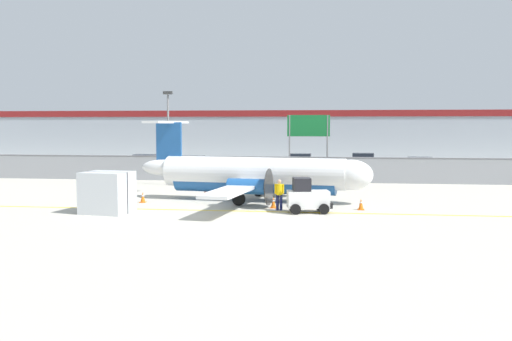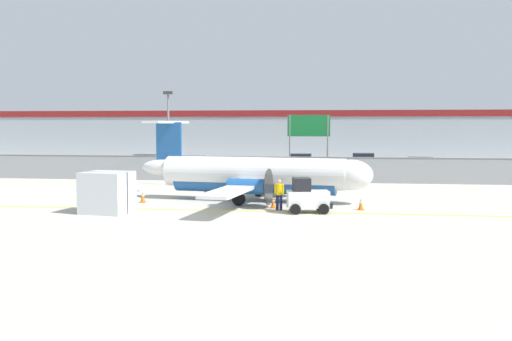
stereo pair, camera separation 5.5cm
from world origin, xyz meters
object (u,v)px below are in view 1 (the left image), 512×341
parked_car_3 (299,161)px  parked_car_5 (418,166)px  traffic_cone_near_right (205,193)px  parked_car_0 (144,162)px  parked_car_2 (252,166)px  highway_sign (308,131)px  cargo_container (107,192)px  traffic_cone_far_left (143,197)px  traffic_cone_far_right (361,204)px  apron_light_pole (168,130)px  commuter_airplane (258,175)px  parked_car_1 (190,164)px  parked_car_4 (364,161)px  baggage_tug (307,197)px  ground_crew_worker (279,193)px  traffic_cone_near_left (273,203)px

parked_car_3 → parked_car_5: size_ratio=0.97×
traffic_cone_near_right → parked_car_0: 22.29m
parked_car_2 → highway_sign: highway_sign is taller
cargo_container → parked_car_0: cargo_container is taller
cargo_container → traffic_cone_far_left: size_ratio=4.18×
traffic_cone_far_right → apron_light_pole: (-14.25, 11.40, 3.99)m
traffic_cone_far_right → parked_car_2: parked_car_2 is taller
commuter_airplane → parked_car_0: size_ratio=3.67×
traffic_cone_far_left → parked_car_1: 20.77m
parked_car_0 → parked_car_4: (22.21, 5.56, 0.00)m
parked_car_2 → highway_sign: 6.91m
commuter_airplane → parked_car_1: commuter_airplane is taller
baggage_tug → traffic_cone_far_left: baggage_tug is taller
traffic_cone_far_right → highway_sign: highway_sign is taller
commuter_airplane → apron_light_pole: apron_light_pole is taller
parked_car_5 → apron_light_pole: bearing=35.2°
parked_car_5 → traffic_cone_far_right: bearing=80.8°
commuter_airplane → traffic_cone_near_right: size_ratio=25.11×
ground_crew_worker → parked_car_2: size_ratio=0.39×
parked_car_1 → parked_car_3: size_ratio=1.03×
traffic_cone_near_right → highway_sign: bearing=64.0°
cargo_container → parked_car_1: bearing=102.6°
cargo_container → apron_light_pole: apron_light_pole is taller
traffic_cone_near_right → parked_car_0: size_ratio=0.15×
parked_car_1 → parked_car_3: (10.21, 5.51, 0.00)m
commuter_airplane → parked_car_3: bearing=95.1°
baggage_tug → parked_car_1: bearing=107.1°
baggage_tug → parked_car_0: bearing=114.2°
parked_car_0 → parked_car_3: 15.91m
parked_car_5 → highway_sign: size_ratio=0.79×
traffic_cone_near_left → parked_car_1: size_ratio=0.15×
parked_car_5 → traffic_cone_near_right: bearing=55.5°
baggage_tug → parked_car_0: baggage_tug is taller
traffic_cone_near_right → parked_car_0: parked_car_0 is taller
parked_car_3 → parked_car_4: same height
ground_crew_worker → parked_car_4: same height
cargo_container → apron_light_pole: bearing=101.9°
cargo_container → parked_car_0: bearing=113.4°
commuter_airplane → traffic_cone_far_left: 7.12m
parked_car_3 → highway_sign: size_ratio=0.77×
ground_crew_worker → cargo_container: cargo_container is taller
parked_car_2 → apron_light_pole: bearing=-128.1°
cargo_container → parked_car_2: 23.22m
parked_car_4 → commuter_airplane: bearing=-103.7°
baggage_tug → highway_sign: highway_sign is taller
traffic_cone_near_right → traffic_cone_far_right: bearing=-23.3°
parked_car_4 → highway_sign: highway_sign is taller
parked_car_2 → parked_car_4: size_ratio=1.01×
baggage_tug → parked_car_1: 26.38m
highway_sign → ground_crew_worker: bearing=-92.9°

